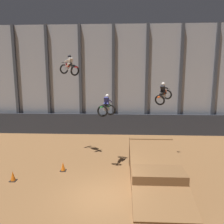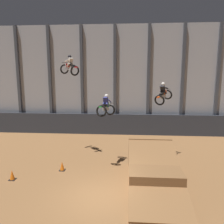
{
  "view_description": "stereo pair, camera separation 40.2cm",
  "coord_description": "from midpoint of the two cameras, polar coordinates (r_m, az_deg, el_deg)",
  "views": [
    {
      "loc": [
        0.94,
        -10.06,
        6.04
      ],
      "look_at": [
        0.16,
        6.18,
        3.29
      ],
      "focal_mm": 35.0,
      "sensor_mm": 36.0,
      "label": 1
    },
    {
      "loc": [
        1.34,
        -10.03,
        6.04
      ],
      "look_at": [
        0.16,
        6.18,
        3.29
      ],
      "focal_mm": 35.0,
      "sensor_mm": 36.0,
      "label": 2
    }
  ],
  "objects": [
    {
      "name": "rider_bike_left_air",
      "position": [
        16.53,
        -10.3,
        11.57
      ],
      "size": [
        1.65,
        1.61,
        1.52
      ],
      "rotation": [
        0.1,
        0.0,
        0.82
      ],
      "color": "black"
    },
    {
      "name": "ground_plane",
      "position": [
        11.77,
        -2.15,
        -21.27
      ],
      "size": [
        60.0,
        60.0,
        0.0
      ],
      "primitive_type": "plane",
      "color": "brown"
    },
    {
      "name": "dirt_ramp",
      "position": [
        13.52,
        11.39,
        -13.91
      ],
      "size": [
        2.83,
        6.32,
        2.09
      ],
      "color": "brown",
      "rests_on": "ground_plane"
    },
    {
      "name": "arena_back_wall",
      "position": [
        22.6,
        1.28,
        8.25
      ],
      "size": [
        32.0,
        0.4,
        11.03
      ],
      "color": "#A3A8B2",
      "rests_on": "ground_plane"
    },
    {
      "name": "traffic_cone_near_ramp",
      "position": [
        14.39,
        -23.89,
        -14.85
      ],
      "size": [
        0.36,
        0.36,
        0.58
      ],
      "color": "black",
      "rests_on": "ground_plane"
    },
    {
      "name": "traffic_cone_arena_edge",
      "position": [
        14.72,
        -12.11,
        -13.66
      ],
      "size": [
        0.36,
        0.36,
        0.58
      ],
      "color": "black",
      "rests_on": "ground_plane"
    },
    {
      "name": "rider_bike_right_air",
      "position": [
        15.74,
        13.98,
        4.53
      ],
      "size": [
        1.47,
        1.79,
        1.59
      ],
      "rotation": [
        0.2,
        0.0,
        -0.55
      ],
      "color": "black"
    },
    {
      "name": "lower_barrier",
      "position": [
        22.43,
        1.14,
        -3.23
      ],
      "size": [
        31.36,
        0.2,
        2.13
      ],
      "color": "#2D333D",
      "rests_on": "ground_plane"
    },
    {
      "name": "rider_bike_center_air",
      "position": [
        14.29,
        -0.79,
        1.33
      ],
      "size": [
        1.18,
        1.79,
        1.51
      ],
      "rotation": [
        -0.09,
        0.0,
        -0.32
      ],
      "color": "black"
    }
  ]
}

